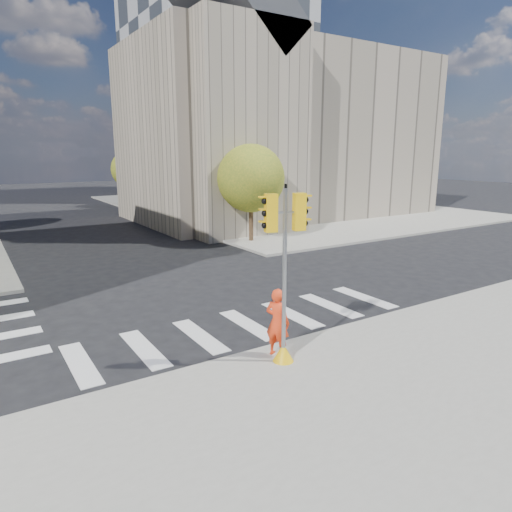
{
  "coord_description": "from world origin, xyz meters",
  "views": [
    {
      "loc": [
        -7.62,
        -14.25,
        5.64
      ],
      "look_at": [
        0.73,
        -1.17,
        2.1
      ],
      "focal_mm": 32.0,
      "sensor_mm": 36.0,
      "label": 1
    }
  ],
  "objects_px": {
    "lamp_near": "(227,168)",
    "traffic_signal": "(284,289)",
    "photographer": "(277,322)",
    "lamp_far": "(155,164)"
  },
  "relations": [
    {
      "from": "traffic_signal",
      "to": "photographer",
      "type": "height_order",
      "value": "traffic_signal"
    },
    {
      "from": "lamp_near",
      "to": "photographer",
      "type": "bearing_deg",
      "value": -115.26
    },
    {
      "from": "lamp_far",
      "to": "photographer",
      "type": "height_order",
      "value": "lamp_far"
    },
    {
      "from": "lamp_far",
      "to": "photographer",
      "type": "relative_size",
      "value": 4.23
    },
    {
      "from": "lamp_near",
      "to": "traffic_signal",
      "type": "relative_size",
      "value": 1.71
    },
    {
      "from": "lamp_far",
      "to": "traffic_signal",
      "type": "xyz_separation_m",
      "value": [
        -8.9,
        -33.08,
        -2.42
      ]
    },
    {
      "from": "traffic_signal",
      "to": "lamp_far",
      "type": "bearing_deg",
      "value": 89.46
    },
    {
      "from": "lamp_near",
      "to": "traffic_signal",
      "type": "xyz_separation_m",
      "value": [
        -8.9,
        -19.08,
        -2.42
      ]
    },
    {
      "from": "lamp_near",
      "to": "photographer",
      "type": "height_order",
      "value": "lamp_near"
    },
    {
      "from": "lamp_near",
      "to": "traffic_signal",
      "type": "bearing_deg",
      "value": -115.0
    }
  ]
}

